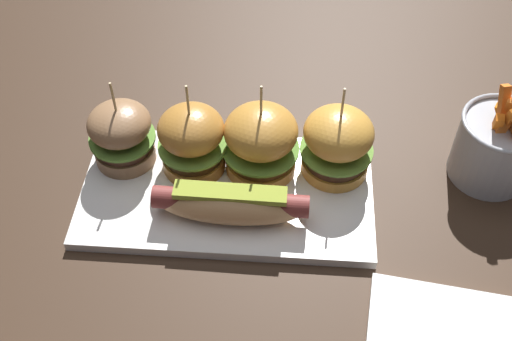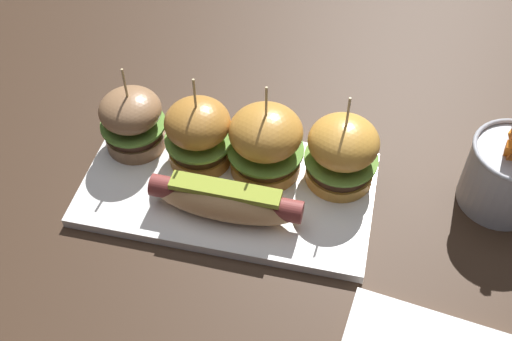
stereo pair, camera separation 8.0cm
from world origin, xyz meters
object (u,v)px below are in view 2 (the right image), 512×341
object	(u,v)px
hot_dog	(226,200)
fries_bucket	(508,174)
slider_center_right	(266,142)
slider_far_left	(132,121)
platter_main	(228,189)
slider_center_left	(198,133)
slider_far_right	(342,152)

from	to	relation	value
hot_dog	fries_bucket	world-z (taller)	fries_bucket
hot_dog	slider_center_right	xyz separation A→B (m)	(0.03, 0.09, 0.02)
slider_far_left	fries_bucket	size ratio (longest dim) A/B	0.91
platter_main	slider_center_left	distance (m)	0.08
hot_dog	slider_center_left	world-z (taller)	slider_center_left
slider_far_left	fries_bucket	distance (m)	0.50
platter_main	slider_center_right	distance (m)	0.08
slider_center_right	hot_dog	bearing A→B (deg)	-109.94
slider_center_left	platter_main	bearing A→B (deg)	-38.98
hot_dog	slider_far_left	distance (m)	0.18
fries_bucket	platter_main	bearing A→B (deg)	-169.26
platter_main	slider_far_right	world-z (taller)	slider_far_right
platter_main	hot_dog	size ratio (longest dim) A/B	1.97
hot_dog	slider_far_right	world-z (taller)	slider_far_right
hot_dog	slider_far_right	size ratio (longest dim) A/B	1.37
slider_far_right	fries_bucket	size ratio (longest dim) A/B	0.97
platter_main	fries_bucket	xyz separation A→B (m)	(0.35, 0.07, 0.05)
platter_main	slider_far_left	size ratio (longest dim) A/B	2.86
fries_bucket	slider_center_right	bearing A→B (deg)	-175.47
slider_far_left	slider_far_right	xyz separation A→B (m)	(0.28, 0.00, 0.00)
slider_far_right	fries_bucket	world-z (taller)	slider_far_right
slider_center_left	slider_far_right	distance (m)	0.19
hot_dog	slider_center_right	size ratio (longest dim) A/B	1.35
slider_center_left	slider_far_right	world-z (taller)	same
slider_far_right	fries_bucket	bearing A→B (deg)	5.35
slider_center_left	slider_far_right	size ratio (longest dim) A/B	1.00
slider_center_left	slider_center_right	size ratio (longest dim) A/B	0.98
slider_far_left	slider_center_left	distance (m)	0.10
slider_center_right	slider_far_right	world-z (taller)	slider_center_right
slider_center_right	fries_bucket	xyz separation A→B (m)	(0.31, 0.02, -0.01)
slider_far_left	slider_center_right	world-z (taller)	slider_center_right
platter_main	slider_center_right	xyz separation A→B (m)	(0.04, 0.04, 0.06)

